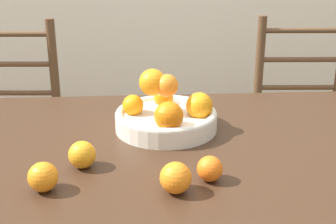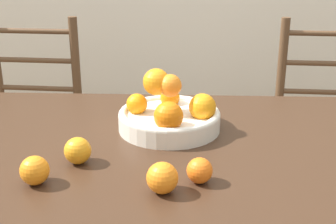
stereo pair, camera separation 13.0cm
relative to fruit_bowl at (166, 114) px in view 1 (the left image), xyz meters
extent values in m
cube|color=#382316|center=(-0.03, -0.11, -0.07)|extent=(1.99, 0.89, 0.03)
cylinder|color=silver|center=(0.00, 0.00, -0.03)|extent=(0.31, 0.31, 0.05)
torus|color=silver|center=(0.00, 0.00, 0.00)|extent=(0.31, 0.31, 0.02)
sphere|color=orange|center=(0.10, -0.01, 0.03)|extent=(0.08, 0.08, 0.08)
sphere|color=orange|center=(0.00, 0.10, 0.02)|extent=(0.06, 0.06, 0.06)
sphere|color=orange|center=(-0.10, 0.01, 0.02)|extent=(0.06, 0.06, 0.06)
sphere|color=orange|center=(0.00, -0.10, 0.03)|extent=(0.08, 0.08, 0.08)
sphere|color=orange|center=(0.00, 0.00, 0.09)|extent=(0.07, 0.07, 0.07)
sphere|color=orange|center=(-0.04, 0.02, 0.09)|extent=(0.08, 0.08, 0.08)
sphere|color=orange|center=(0.00, -0.37, -0.01)|extent=(0.07, 0.07, 0.07)
sphere|color=orange|center=(0.08, -0.32, -0.02)|extent=(0.06, 0.06, 0.06)
sphere|color=orange|center=(-0.30, -0.35, -0.02)|extent=(0.07, 0.07, 0.07)
sphere|color=orange|center=(-0.23, -0.23, -0.02)|extent=(0.07, 0.07, 0.07)
cylinder|color=#513823|center=(-0.48, 0.39, -0.55)|extent=(0.04, 0.04, 0.47)
cylinder|color=#513823|center=(-0.46, 0.75, -0.31)|extent=(0.04, 0.04, 0.95)
cube|color=#513823|center=(-0.66, 0.58, -0.30)|extent=(0.44, 0.42, 0.04)
cylinder|color=#513823|center=(-0.65, 0.76, -0.17)|extent=(0.38, 0.05, 0.02)
cylinder|color=#513823|center=(-0.65, 0.76, -0.03)|extent=(0.38, 0.05, 0.02)
cylinder|color=#513823|center=(-0.65, 0.76, 0.10)|extent=(0.38, 0.05, 0.02)
cylinder|color=#513823|center=(0.46, 0.41, -0.55)|extent=(0.04, 0.04, 0.47)
cylinder|color=#513823|center=(0.48, 0.77, -0.31)|extent=(0.04, 0.04, 0.95)
cylinder|color=#513823|center=(0.86, 0.75, -0.31)|extent=(0.04, 0.04, 0.95)
cube|color=#513823|center=(0.66, 0.58, -0.30)|extent=(0.44, 0.42, 0.04)
cylinder|color=#513823|center=(0.67, 0.76, -0.17)|extent=(0.38, 0.04, 0.02)
cylinder|color=#513823|center=(0.67, 0.76, -0.03)|extent=(0.38, 0.04, 0.02)
cylinder|color=#513823|center=(0.67, 0.76, 0.10)|extent=(0.38, 0.04, 0.02)
camera|label=1|loc=(-0.08, -1.31, 0.50)|focal=50.00mm
camera|label=2|loc=(0.05, -1.31, 0.50)|focal=50.00mm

